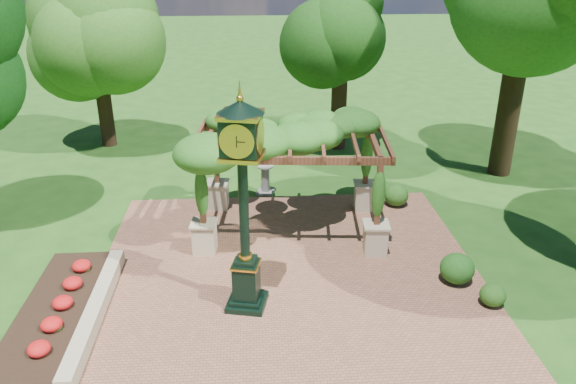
{
  "coord_description": "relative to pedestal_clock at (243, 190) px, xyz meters",
  "views": [
    {
      "loc": [
        -0.87,
        -10.49,
        7.99
      ],
      "look_at": [
        0.0,
        2.5,
        2.2
      ],
      "focal_mm": 35.0,
      "sensor_mm": 36.0,
      "label": 1
    }
  ],
  "objects": [
    {
      "name": "ground",
      "position": [
        1.1,
        -0.76,
        -3.06
      ],
      "size": [
        120.0,
        120.0,
        0.0
      ],
      "primitive_type": "plane",
      "color": "#1E4714",
      "rests_on": "ground"
    },
    {
      "name": "shrub_back",
      "position": [
        4.92,
        5.29,
        -2.66
      ],
      "size": [
        1.04,
        1.04,
        0.72
      ],
      "primitive_type": "ellipsoid",
      "rotation": [
        0.0,
        0.0,
        -0.39
      ],
      "color": "#275518",
      "rests_on": "brick_plaza"
    },
    {
      "name": "tree_west_far",
      "position": [
        -5.93,
        12.23,
        1.61
      ],
      "size": [
        3.68,
        3.68,
        6.81
      ],
      "color": "black",
      "rests_on": "ground"
    },
    {
      "name": "pedestal_clock",
      "position": [
        0.0,
        0.0,
        0.0
      ],
      "size": [
        1.2,
        1.2,
        5.13
      ],
      "rotation": [
        0.0,
        0.0,
        -0.22
      ],
      "color": "black",
      "rests_on": "brick_plaza"
    },
    {
      "name": "shrub_front",
      "position": [
        5.85,
        -0.39,
        -2.74
      ],
      "size": [
        0.75,
        0.75,
        0.56
      ],
      "primitive_type": "ellipsoid",
      "rotation": [
        0.0,
        0.0,
        0.24
      ],
      "color": "#245017",
      "rests_on": "brick_plaza"
    },
    {
      "name": "pergola",
      "position": [
        1.32,
        3.88,
        -0.21
      ],
      "size": [
        5.79,
        3.92,
        3.47
      ],
      "rotation": [
        0.0,
        0.0,
        -0.09
      ],
      "color": "beige",
      "rests_on": "brick_plaza"
    },
    {
      "name": "brick_plaza",
      "position": [
        1.1,
        0.24,
        -3.04
      ],
      "size": [
        10.0,
        12.0,
        0.04
      ],
      "primitive_type": "cube",
      "color": "brown",
      "rests_on": "ground"
    },
    {
      "name": "shrub_mid",
      "position": [
        5.34,
        0.65,
        -2.63
      ],
      "size": [
        1.08,
        1.08,
        0.78
      ],
      "primitive_type": "ellipsoid",
      "rotation": [
        0.0,
        0.0,
        0.28
      ],
      "color": "#1D4E16",
      "rests_on": "brick_plaza"
    },
    {
      "name": "sundial",
      "position": [
        0.65,
        6.64,
        -2.61
      ],
      "size": [
        0.69,
        0.69,
        1.02
      ],
      "rotation": [
        0.0,
        0.0,
        -0.24
      ],
      "color": "gray",
      "rests_on": "ground"
    },
    {
      "name": "flower_bed",
      "position": [
        -4.4,
        -0.26,
        -2.88
      ],
      "size": [
        1.5,
        5.0,
        0.36
      ],
      "primitive_type": "cube",
      "color": "red",
      "rests_on": "ground"
    },
    {
      "name": "tree_north",
      "position": [
        3.85,
        11.24,
        2.06
      ],
      "size": [
        3.45,
        3.45,
        7.51
      ],
      "color": "black",
      "rests_on": "ground"
    },
    {
      "name": "border_wall",
      "position": [
        -3.5,
        -0.26,
        -2.86
      ],
      "size": [
        0.35,
        5.0,
        0.4
      ],
      "primitive_type": "cube",
      "color": "#C6B793",
      "rests_on": "ground"
    }
  ]
}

